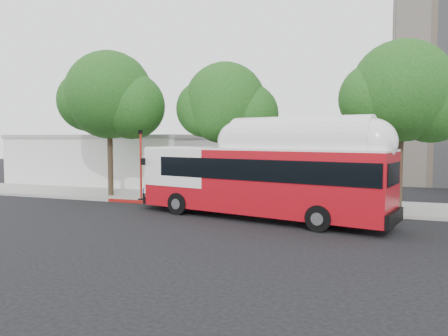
# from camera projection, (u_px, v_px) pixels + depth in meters

# --- Properties ---
(ground) EXTENTS (120.00, 120.00, 0.00)m
(ground) POSITION_uv_depth(u_px,v_px,m) (203.00, 220.00, 21.16)
(ground) COLOR black
(ground) RESTS_ON ground
(sidewalk) EXTENTS (60.00, 5.00, 0.15)m
(sidewalk) POSITION_uv_depth(u_px,v_px,m) (243.00, 201.00, 27.26)
(sidewalk) COLOR gray
(sidewalk) RESTS_ON ground
(curb_strip) EXTENTS (60.00, 0.30, 0.15)m
(curb_strip) POSITION_uv_depth(u_px,v_px,m) (229.00, 207.00, 24.82)
(curb_strip) COLOR gray
(curb_strip) RESTS_ON ground
(red_curb_segment) EXTENTS (10.00, 0.32, 0.16)m
(red_curb_segment) POSITION_uv_depth(u_px,v_px,m) (182.00, 204.00, 25.83)
(red_curb_segment) COLOR maroon
(red_curb_segment) RESTS_ON ground
(street_tree_left) EXTENTS (6.67, 5.80, 9.74)m
(street_tree_left) POSITION_uv_depth(u_px,v_px,m) (116.00, 98.00, 28.80)
(street_tree_left) COLOR #2D2116
(street_tree_left) RESTS_ON ground
(street_tree_mid) EXTENTS (5.75, 5.00, 8.62)m
(street_tree_mid) POSITION_uv_depth(u_px,v_px,m) (232.00, 107.00, 26.64)
(street_tree_mid) COLOR #2D2116
(street_tree_mid) RESTS_ON ground
(street_tree_right) EXTENTS (6.21, 5.40, 9.18)m
(street_tree_right) POSITION_uv_depth(u_px,v_px,m) (410.00, 95.00, 23.03)
(street_tree_right) COLOR #2D2116
(street_tree_right) RESTS_ON ground
(low_commercial_bldg) EXTENTS (16.20, 10.20, 4.25)m
(low_commercial_bldg) POSITION_uv_depth(u_px,v_px,m) (118.00, 159.00, 38.89)
(low_commercial_bldg) COLOR silver
(low_commercial_bldg) RESTS_ON ground
(transit_bus) EXTENTS (13.76, 5.52, 4.01)m
(transit_bus) POSITION_uv_depth(u_px,v_px,m) (261.00, 181.00, 21.44)
(transit_bus) COLOR #A60B15
(transit_bus) RESTS_ON ground
(signal_pole) EXTENTS (0.13, 0.42, 4.49)m
(signal_pole) POSITION_uv_depth(u_px,v_px,m) (141.00, 165.00, 27.20)
(signal_pole) COLOR red
(signal_pole) RESTS_ON ground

